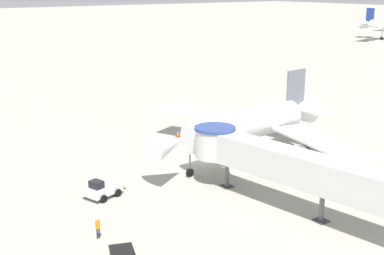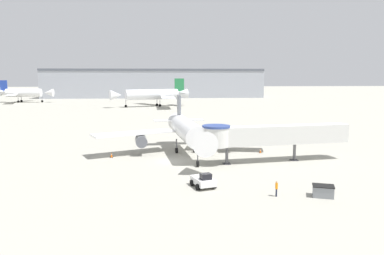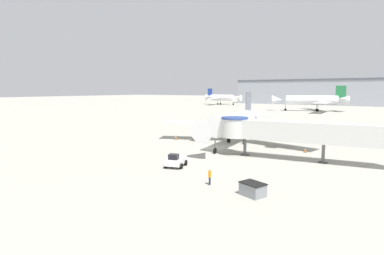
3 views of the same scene
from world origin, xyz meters
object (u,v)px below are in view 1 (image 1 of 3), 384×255
(ground_crew_marshaller, at_px, (98,227))
(traffic_cone_near_nose, at_px, (123,185))
(traffic_cone_port_wing, at_px, (178,134))
(jet_bridge, at_px, (279,162))
(main_airplane, at_px, (248,125))
(pushback_tug_white, at_px, (102,189))
(traffic_cone_starboard_wing, at_px, (334,189))

(ground_crew_marshaller, bearing_deg, traffic_cone_near_nose, 51.38)
(traffic_cone_port_wing, bearing_deg, jet_bridge, -12.07)
(traffic_cone_port_wing, xyz_separation_m, ground_crew_marshaller, (20.41, -21.26, 0.60))
(main_airplane, relative_size, traffic_cone_port_wing, 37.52)
(main_airplane, distance_m, traffic_cone_near_nose, 16.46)
(jet_bridge, xyz_separation_m, traffic_cone_near_nose, (-11.82, -9.49, -3.83))
(pushback_tug_white, height_order, traffic_cone_starboard_wing, pushback_tug_white)
(jet_bridge, bearing_deg, traffic_cone_port_wing, 159.85)
(traffic_cone_port_wing, bearing_deg, pushback_tug_white, -53.21)
(traffic_cone_near_nose, xyz_separation_m, ground_crew_marshaller, (8.31, -6.66, 0.67))
(ground_crew_marshaller, bearing_deg, traffic_cone_starboard_wing, -10.74)
(traffic_cone_starboard_wing, bearing_deg, jet_bridge, -97.23)
(main_airplane, relative_size, ground_crew_marshaller, 18.07)
(main_airplane, distance_m, traffic_cone_port_wing, 12.83)
(pushback_tug_white, distance_m, ground_crew_marshaller, 8.53)
(pushback_tug_white, relative_size, ground_crew_marshaller, 2.20)
(traffic_cone_starboard_wing, xyz_separation_m, traffic_cone_near_nose, (-12.66, -16.12, -0.02))
(main_airplane, height_order, traffic_cone_starboard_wing, main_airplane)
(traffic_cone_starboard_wing, bearing_deg, traffic_cone_port_wing, -176.51)
(pushback_tug_white, height_order, ground_crew_marshaller, pushback_tug_white)
(pushback_tug_white, bearing_deg, main_airplane, 75.04)
(jet_bridge, relative_size, traffic_cone_port_wing, 27.64)
(main_airplane, distance_m, pushback_tug_white, 18.97)
(traffic_cone_near_nose, bearing_deg, traffic_cone_starboard_wing, 51.85)
(jet_bridge, distance_m, traffic_cone_near_nose, 15.64)
(traffic_cone_near_nose, xyz_separation_m, traffic_cone_port_wing, (-12.09, 14.61, 0.07))
(main_airplane, distance_m, ground_crew_marshaller, 24.32)
(jet_bridge, bearing_deg, ground_crew_marshaller, -110.33)
(pushback_tug_white, relative_size, traffic_cone_port_wing, 4.57)
(main_airplane, bearing_deg, pushback_tug_white, -94.20)
(main_airplane, height_order, ground_crew_marshaller, main_airplane)
(jet_bridge, xyz_separation_m, traffic_cone_port_wing, (-23.91, 5.11, -3.76))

